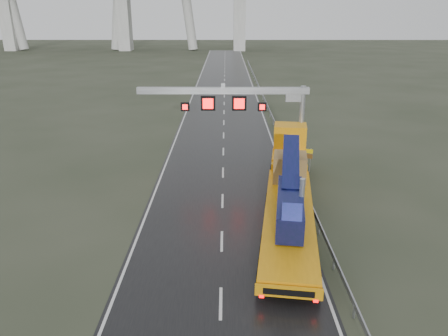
{
  "coord_description": "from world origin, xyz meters",
  "views": [
    {
      "loc": [
        0.23,
        -19.51,
        13.26
      ],
      "look_at": [
        0.12,
        8.35,
        3.2
      ],
      "focal_mm": 35.0,
      "sensor_mm": 36.0,
      "label": 1
    }
  ],
  "objects_px": {
    "sign_gantry": "(247,104)",
    "heavy_haul_truck": "(289,179)",
    "exit_sign_pair": "(305,155)",
    "striped_barrier": "(288,157)"
  },
  "relations": [
    {
      "from": "exit_sign_pair",
      "to": "striped_barrier",
      "type": "distance_m",
      "value": 2.86
    },
    {
      "from": "heavy_haul_truck",
      "to": "striped_barrier",
      "type": "distance_m",
      "value": 9.18
    },
    {
      "from": "sign_gantry",
      "to": "heavy_haul_truck",
      "type": "height_order",
      "value": "sign_gantry"
    },
    {
      "from": "sign_gantry",
      "to": "exit_sign_pair",
      "type": "height_order",
      "value": "sign_gantry"
    },
    {
      "from": "heavy_haul_truck",
      "to": "striped_barrier",
      "type": "xyz_separation_m",
      "value": [
        1.18,
        9.01,
        -1.35
      ]
    },
    {
      "from": "sign_gantry",
      "to": "heavy_haul_truck",
      "type": "relative_size",
      "value": 0.71
    },
    {
      "from": "sign_gantry",
      "to": "heavy_haul_truck",
      "type": "bearing_deg",
      "value": -71.94
    },
    {
      "from": "heavy_haul_truck",
      "to": "striped_barrier",
      "type": "bearing_deg",
      "value": 90.27
    },
    {
      "from": "sign_gantry",
      "to": "exit_sign_pair",
      "type": "bearing_deg",
      "value": -19.41
    },
    {
      "from": "exit_sign_pair",
      "to": "striped_barrier",
      "type": "bearing_deg",
      "value": 136.58
    }
  ]
}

